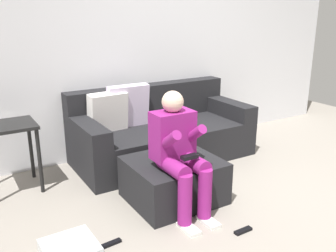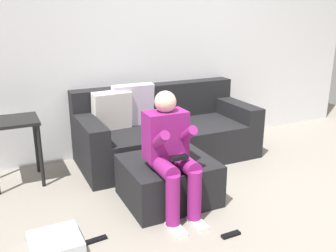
{
  "view_description": "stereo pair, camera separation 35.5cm",
  "coord_description": "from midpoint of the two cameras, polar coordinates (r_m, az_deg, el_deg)",
  "views": [
    {
      "loc": [
        -2.32,
        -1.94,
        1.66
      ],
      "look_at": [
        -0.48,
        1.1,
        0.55
      ],
      "focal_mm": 39.73,
      "sensor_mm": 36.0,
      "label": 1
    },
    {
      "loc": [
        -2.01,
        -2.11,
        1.66
      ],
      "look_at": [
        -0.48,
        1.1,
        0.55
      ],
      "focal_mm": 39.73,
      "sensor_mm": 36.0,
      "label": 2
    }
  ],
  "objects": [
    {
      "name": "ground_plane",
      "position": [
        3.4,
        19.19,
        -13.01
      ],
      "size": [
        7.21,
        7.21,
        0.0
      ],
      "primitive_type": "plane",
      "color": "gray"
    },
    {
      "name": "wall_back",
      "position": [
        4.64,
        2.61,
        11.77
      ],
      "size": [
        5.55,
        0.1,
        2.42
      ],
      "primitive_type": "cube",
      "color": "silver",
      "rests_on": "ground_plane"
    },
    {
      "name": "couch_sectional",
      "position": [
        4.31,
        1.68,
        -0.94
      ],
      "size": [
        2.02,
        0.91,
        0.88
      ],
      "color": "black",
      "rests_on": "ground_plane"
    },
    {
      "name": "ottoman",
      "position": [
        3.39,
        3.04,
        -8.35
      ],
      "size": [
        0.79,
        0.7,
        0.38
      ],
      "primitive_type": "cube",
      "color": "black",
      "rests_on": "ground_plane"
    },
    {
      "name": "person_seated",
      "position": [
        3.06,
        3.77,
        -3.75
      ],
      "size": [
        0.35,
        0.62,
        1.04
      ],
      "color": "#8C1E72",
      "rests_on": "ground_plane"
    },
    {
      "name": "storage_bin",
      "position": [
        2.9,
        -13.46,
        -17.08
      ],
      "size": [
        0.38,
        0.37,
        0.08
      ],
      "primitive_type": "cube",
      "rotation": [
        0.0,
        0.0,
        0.02
      ],
      "color": "silver",
      "rests_on": "ground_plane"
    },
    {
      "name": "side_table",
      "position": [
        3.82,
        -20.16,
        -0.94
      ],
      "size": [
        0.47,
        0.45,
        0.66
      ],
      "color": "black",
      "rests_on": "ground_plane"
    },
    {
      "name": "remote_near_ottoman",
      "position": [
        3.04,
        13.07,
        -16.03
      ],
      "size": [
        0.16,
        0.05,
        0.02
      ],
      "primitive_type": "cube",
      "rotation": [
        0.0,
        0.0,
        0.02
      ],
      "color": "black",
      "rests_on": "ground_plane"
    },
    {
      "name": "remote_by_storage_bin",
      "position": [
        2.93,
        -7.67,
        -17.08
      ],
      "size": [
        0.19,
        0.06,
        0.02
      ],
      "primitive_type": "cube",
      "rotation": [
        0.0,
        0.0,
        0.1
      ],
      "color": "black",
      "rests_on": "ground_plane"
    },
    {
      "name": "remote_under_side_table",
      "position": [
        3.05,
        -13.23,
        -15.96
      ],
      "size": [
        0.16,
        0.08,
        0.02
      ],
      "primitive_type": "cube",
      "rotation": [
        0.0,
        0.0,
        -0.2
      ],
      "color": "black",
      "rests_on": "ground_plane"
    }
  ]
}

